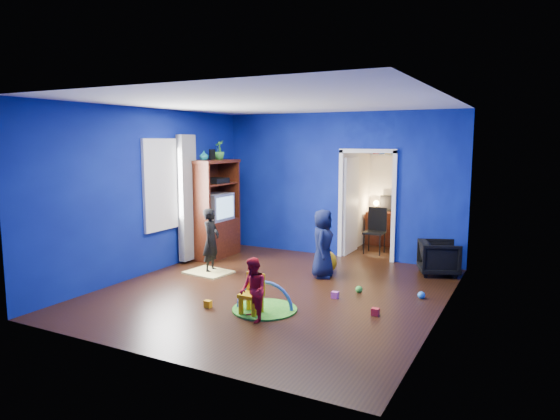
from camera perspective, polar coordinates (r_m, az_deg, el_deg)
The scene contains 33 objects.
floor at distance 7.92m, azimuth -0.64°, elevation -9.24°, with size 5.00×5.50×0.01m, color black.
ceiling at distance 7.59m, azimuth -0.68°, elevation 12.19°, with size 5.00×5.50×0.01m, color white.
wall_back at distance 10.11m, azimuth 6.73°, elevation 2.84°, with size 5.00×0.02×2.90m, color navy.
wall_front at distance 5.38m, azimuth -14.65°, elevation -1.81°, with size 5.00×0.02×2.90m, color navy.
wall_left at distance 9.06m, azimuth -14.75°, elevation 2.05°, with size 0.02×5.50×2.90m, color navy.
wall_right at distance 6.81m, azimuth 18.22°, elevation 0.06°, with size 0.02×5.50×2.90m, color navy.
alcove at distance 10.77m, azimuth 11.36°, elevation 1.98°, with size 1.00×1.75×2.50m, color silver, non-canonical shape.
armchair at distance 9.22m, azimuth 17.70°, elevation -5.22°, with size 0.64×0.66×0.60m, color black.
child_black at distance 8.98m, azimuth -7.87°, elevation -3.46°, with size 0.42×0.27×1.15m, color black.
child_navy at distance 8.59m, azimuth 4.91°, elevation -3.85°, with size 0.58×0.37×1.18m, color #0F1438.
toddler_red at distance 6.55m, azimuth -3.10°, elevation -9.11°, with size 0.41×0.32×0.84m, color #B41613.
vase at distance 9.79m, azimuth -8.68°, elevation 6.17°, with size 0.18×0.18×0.19m, color #0D5A6A.
potted_plant at distance 10.21m, azimuth -6.96°, elevation 6.83°, with size 0.21×0.21×0.38m, color #318430.
tv_armoire at distance 10.12m, azimuth -7.56°, elevation 0.15°, with size 0.58×1.14×1.96m, color #3D160A.
crt_tv at distance 10.09m, azimuth -7.38°, elevation 0.36°, with size 0.46×0.70×0.54m, color silver.
yellow_blanket at distance 9.03m, azimuth -8.18°, elevation -7.05°, with size 0.75×0.60×0.03m, color #F2E07A.
hopper_ball at distance 8.91m, azimuth 5.21°, elevation -5.92°, with size 0.42×0.42×0.42m, color yellow.
kid_chair at distance 6.83m, azimuth -3.32°, elevation -9.85°, with size 0.28×0.28×0.50m, color yellow.
play_mat at distance 7.07m, azimuth -1.77°, elevation -11.27°, with size 0.90×0.90×0.02m, color #3A9120.
toy_arch at distance 7.07m, azimuth -1.77°, elevation -11.21°, with size 0.81×0.81×0.05m, color #3F8CD8.
window_left at distance 9.30m, azimuth -13.25°, elevation 2.87°, with size 0.03×0.95×1.55m, color white.
curtain at distance 9.68m, azimuth -10.56°, elevation 1.35°, with size 0.14×0.42×2.40m, color slate.
doorway at distance 9.96m, azimuth 9.92°, elevation 0.38°, with size 1.16×0.10×2.10m, color white.
study_desk at distance 11.49m, azimuth 12.13°, elevation -2.08°, with size 0.88×0.44×0.75m, color #3D140A.
desk_monitor at distance 11.52m, azimuth 12.37°, elevation 0.83°, with size 0.40×0.05×0.32m, color black.
desk_lamp at distance 11.54m, azimuth 10.95°, elevation 0.78°, with size 0.14×0.14×0.14m, color #FFD88C.
folding_chair at distance 10.57m, azimuth 10.75°, elevation -2.45°, with size 0.40×0.40×0.92m, color black.
book_shelf at distance 11.44m, azimuth 12.51°, elevation 6.15°, with size 0.88×0.24×0.04m, color white.
toy_0 at distance 6.97m, azimuth 10.84°, elevation -11.36°, with size 0.10×0.08×0.10m, color red.
toy_1 at distance 7.83m, azimuth 15.86°, elevation -9.31°, with size 0.11×0.11×0.11m, color #2882E2.
toy_2 at distance 7.23m, azimuth -8.25°, elevation -10.58°, with size 0.10×0.08×0.10m, color orange.
toy_3 at distance 7.92m, azimuth 9.02°, elevation -8.92°, with size 0.11×0.11×0.11m, color green.
toy_4 at distance 7.60m, azimuth 6.29°, elevation -9.63°, with size 0.10×0.08×0.10m, color #CF4DB4.
Camera 1 is at (3.57, -6.67, 2.33)m, focal length 32.00 mm.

